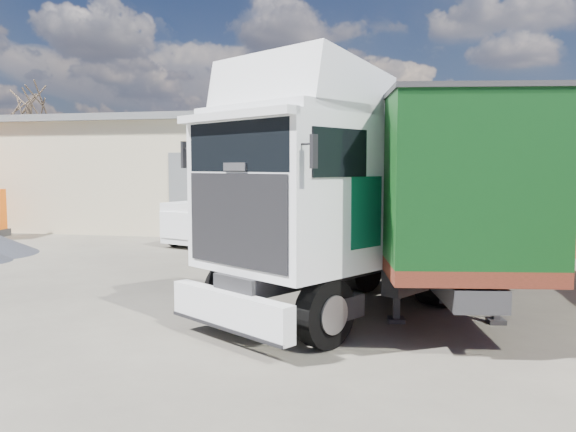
% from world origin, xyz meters
% --- Properties ---
extents(ground, '(120.00, 120.00, 0.00)m').
position_xyz_m(ground, '(0.00, 0.00, 0.00)').
color(ground, black).
rests_on(ground, ground).
extents(warehouse, '(30.60, 12.60, 5.42)m').
position_xyz_m(warehouse, '(-6.00, 16.00, 2.66)').
color(warehouse, beige).
rests_on(warehouse, ground).
extents(bare_tree, '(4.00, 4.00, 9.60)m').
position_xyz_m(bare_tree, '(-18.00, 20.00, 7.92)').
color(bare_tree, '#382B21').
rests_on(bare_tree, ground).
extents(tractor_unit, '(6.28, 7.60, 4.96)m').
position_xyz_m(tractor_unit, '(4.30, -1.44, 2.09)').
color(tractor_unit, black).
rests_on(tractor_unit, ground).
extents(box_trailer, '(4.70, 13.03, 4.24)m').
position_xyz_m(box_trailer, '(5.99, 2.86, 2.59)').
color(box_trailer, '#2D2D30').
rests_on(box_trailer, ground).
extents(panel_van, '(2.95, 4.43, 1.68)m').
position_xyz_m(panel_van, '(-1.63, 8.43, 0.87)').
color(panel_van, black).
rests_on(panel_van, ground).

